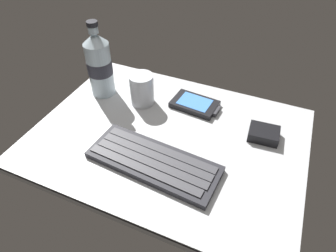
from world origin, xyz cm
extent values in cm
cube|color=#B7BABC|center=(0.00, 0.00, -1.00)|extent=(64.00, 48.00, 2.00)
cube|color=#B7BABC|center=(0.00, -23.40, 0.40)|extent=(64.00, 1.20, 0.80)
cube|color=#232328|center=(0.70, -9.58, 0.70)|extent=(29.78, 13.25, 1.40)
cube|color=#3D3D42|center=(0.96, -6.29, 1.55)|extent=(26.75, 4.10, 0.30)
cube|color=#3D3D42|center=(0.79, -8.48, 1.55)|extent=(26.75, 4.10, 0.30)
cube|color=#3D3D42|center=(0.62, -10.68, 1.55)|extent=(26.75, 4.10, 0.30)
cube|color=#3D3D42|center=(0.44, -12.87, 1.55)|extent=(26.75, 4.10, 0.30)
cube|color=black|center=(2.06, 13.23, 0.70)|extent=(12.66, 8.70, 1.40)
cube|color=#4C8CEA|center=(2.06, 13.23, 1.45)|extent=(8.92, 6.69, 0.10)
cube|color=#333338|center=(8.43, 12.63, 0.70)|extent=(1.15, 3.86, 1.12)
cylinder|color=silver|center=(-11.59, 9.25, 4.25)|extent=(6.40, 6.40, 8.50)
cylinder|color=orange|center=(-11.59, 9.25, 3.26)|extent=(5.50, 5.50, 6.12)
cylinder|color=silver|center=(-23.88, 8.99, 7.50)|extent=(6.60, 6.60, 15.00)
cone|color=silver|center=(-23.88, 8.99, 16.40)|extent=(6.60, 6.60, 2.80)
cylinder|color=silver|center=(-23.88, 8.99, 18.70)|extent=(2.51, 2.51, 1.80)
cylinder|color=black|center=(-23.88, 8.99, 20.20)|extent=(2.77, 2.77, 1.20)
cylinder|color=#2D2D38|center=(-23.88, 8.99, 8.25)|extent=(6.73, 6.73, 3.80)
cube|color=black|center=(21.19, 8.38, 1.20)|extent=(7.38, 6.09, 2.40)
camera|label=1|loc=(20.31, -46.71, 49.46)|focal=31.33mm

